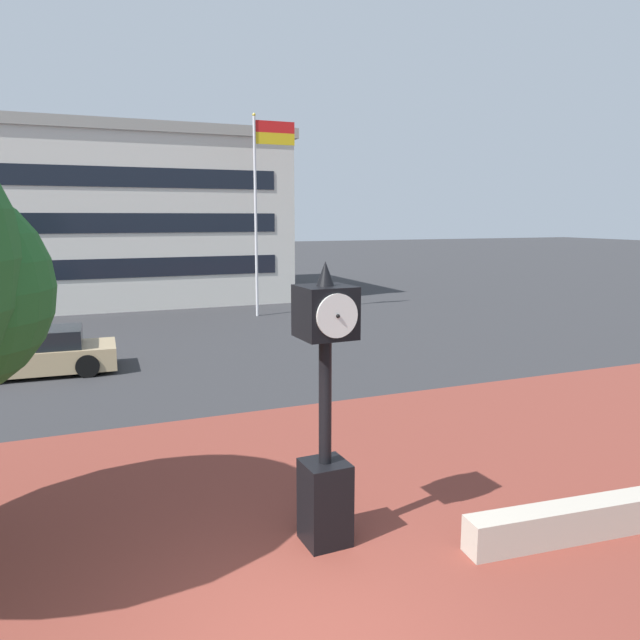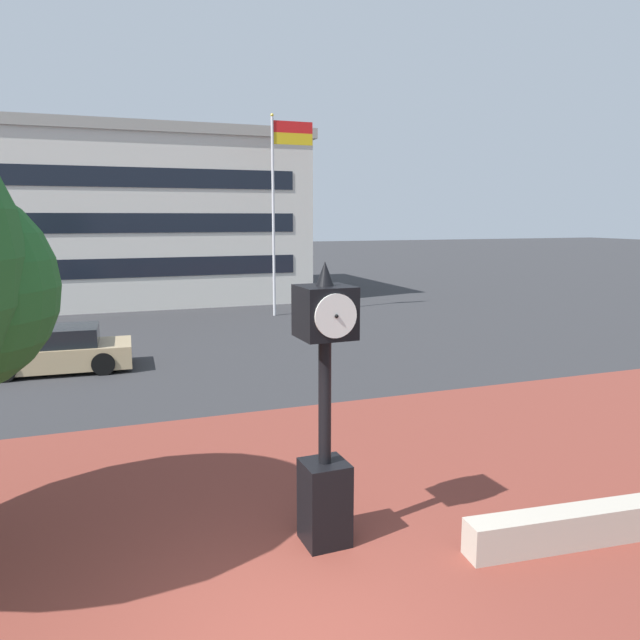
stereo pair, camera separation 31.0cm
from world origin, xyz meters
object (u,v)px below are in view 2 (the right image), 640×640
at_px(car_street_near, 59,351).
at_px(flagpole_primary, 278,196).
at_px(street_clock, 325,416).
at_px(civic_building, 87,217).

xyz_separation_m(car_street_near, flagpole_primary, (8.79, 7.53, 4.73)).
bearing_deg(car_street_near, street_clock, -158.56).
xyz_separation_m(street_clock, car_street_near, (-3.89, 11.41, -1.23)).
distance_m(street_clock, flagpole_primary, 19.87).
height_order(car_street_near, flagpole_primary, flagpole_primary).
height_order(street_clock, civic_building, civic_building).
height_order(street_clock, flagpole_primary, flagpole_primary).
bearing_deg(civic_building, street_clock, -83.78).
bearing_deg(street_clock, flagpole_primary, 73.46).
bearing_deg(flagpole_primary, civic_building, 129.86).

